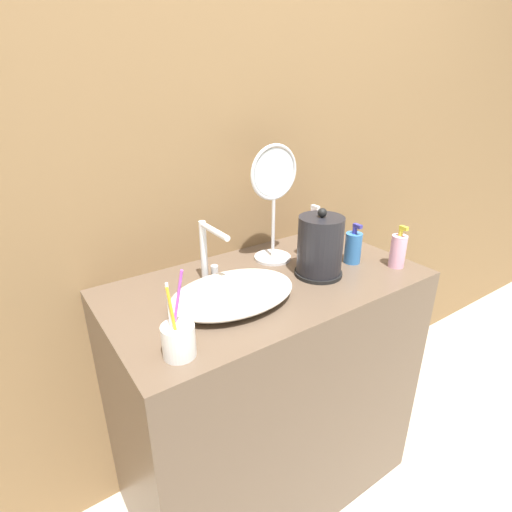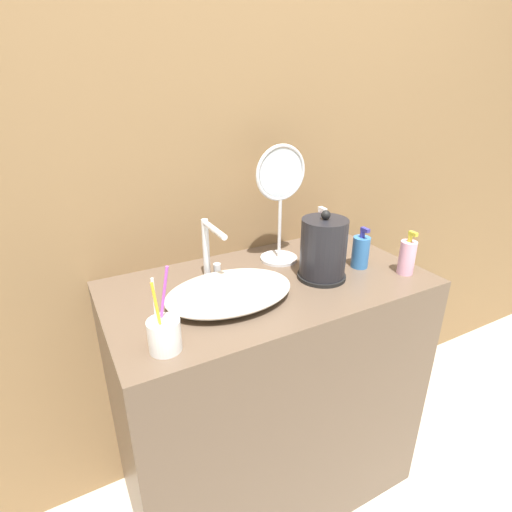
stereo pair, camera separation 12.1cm
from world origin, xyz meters
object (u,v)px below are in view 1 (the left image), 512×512
vanity_mirror (274,196)px  lotion_bottle (312,236)px  electric_kettle (320,248)px  faucet (208,249)px  shampoo_bottle (353,247)px  toothbrush_cup (178,339)px  mouthwash_bottle (398,251)px

vanity_mirror → lotion_bottle: bearing=-31.3°
electric_kettle → vanity_mirror: bearing=104.0°
faucet → lotion_bottle: size_ratio=1.00×
lotion_bottle → shampoo_bottle: (0.09, -0.11, -0.03)m
shampoo_bottle → toothbrush_cup: bearing=-169.2°
faucet → shampoo_bottle: 0.51m
electric_kettle → shampoo_bottle: bearing=1.9°
faucet → vanity_mirror: bearing=6.5°
shampoo_bottle → vanity_mirror: bearing=139.2°
lotion_bottle → mouthwash_bottle: lotion_bottle is taller
faucet → lotion_bottle: 0.40m
electric_kettle → mouthwash_bottle: 0.29m
shampoo_bottle → electric_kettle: bearing=-178.1°
shampoo_bottle → vanity_mirror: 0.33m
faucet → vanity_mirror: vanity_mirror is taller
lotion_bottle → shampoo_bottle: bearing=-49.7°
mouthwash_bottle → vanity_mirror: size_ratio=0.37×
toothbrush_cup → lotion_bottle: toothbrush_cup is taller
electric_kettle → vanity_mirror: (-0.05, 0.19, 0.14)m
mouthwash_bottle → toothbrush_cup: bearing=-178.2°
toothbrush_cup → lotion_bottle: 0.68m
faucet → mouthwash_bottle: 0.65m
faucet → toothbrush_cup: toothbrush_cup is taller
faucet → shampoo_bottle: faucet is taller
toothbrush_cup → shampoo_bottle: (0.73, 0.14, 0.01)m
toothbrush_cup → mouthwash_bottle: (0.82, 0.03, 0.02)m
shampoo_bottle → mouthwash_bottle: mouthwash_bottle is taller
shampoo_bottle → vanity_mirror: (-0.21, 0.18, 0.17)m
shampoo_bottle → mouthwash_bottle: (0.10, -0.11, 0.00)m
faucet → electric_kettle: bearing=-26.1°
lotion_bottle → vanity_mirror: bearing=148.7°
lotion_bottle → vanity_mirror: size_ratio=0.49×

